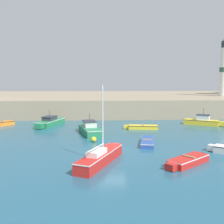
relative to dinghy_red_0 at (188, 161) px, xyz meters
name	(u,v)px	position (x,y,z in m)	size (l,w,h in m)	color
ground_plane	(111,152)	(-5.38, 3.55, -0.29)	(200.00, 200.00, 0.00)	#235670
quay_seawall	(104,101)	(-5.38, 41.82, 1.22)	(120.00, 40.00, 3.02)	gray
dinghy_red_0	(188,161)	(0.00, 0.00, 0.00)	(3.90, 3.38, 0.61)	red
dinghy_yellow_1	(142,127)	(-1.00, 14.33, -0.03)	(4.36, 1.87, 0.54)	yellow
dinghy_blue_2	(148,142)	(-1.77, 6.24, -0.05)	(1.90, 4.28, 0.52)	#284C9E
motorboat_green_3	(90,129)	(-7.51, 11.75, 0.25)	(3.03, 6.30, 2.37)	#237A4C
motorboat_green_4	(50,122)	(-13.14, 17.55, 0.19)	(3.35, 6.24, 2.17)	#237A4C
motorboat_yellow_5	(203,121)	(7.81, 16.88, 0.23)	(5.13, 3.57, 2.35)	yellow
dinghy_orange_7	(1,123)	(-19.72, 17.53, 0.02)	(3.32, 3.29, 0.64)	orange
sailboat_red_8	(101,157)	(-6.28, 0.55, 0.21)	(3.60, 6.38, 5.74)	red
mooring_buoy	(94,139)	(-6.95, 7.39, -0.02)	(0.54, 0.54, 0.54)	yellow
lighthouse	(224,68)	(18.62, 33.91, 8.32)	(1.75, 1.75, 11.57)	silver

